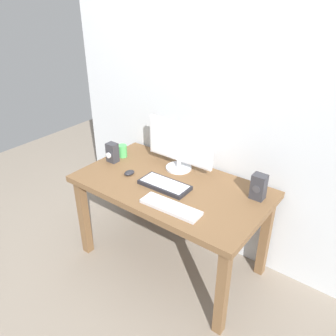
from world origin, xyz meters
TOP-DOWN VIEW (x-y plane):
  - ground_plane at (0.00, 0.00)m, footprint 6.00×6.00m
  - wall_back at (0.00, 0.42)m, footprint 2.52×0.04m
  - desk at (0.00, 0.00)m, footprint 1.38×0.77m
  - monitor at (-0.09, 0.23)m, footprint 0.56×0.20m
  - keyboard_primary at (-0.01, -0.06)m, footprint 0.37×0.17m
  - keyboard_secondary at (0.18, -0.24)m, footprint 0.41×0.14m
  - mouse at (-0.33, -0.08)m, footprint 0.07×0.09m
  - speaker_right at (0.57, 0.20)m, footprint 0.09×0.08m
  - audio_controller at (-0.58, -0.01)m, footprint 0.08×0.08m
  - coffee_mug at (-0.58, 0.11)m, footprint 0.07×0.07m

SIDE VIEW (x-z plane):
  - ground_plane at x=0.00m, z-range 0.00..0.00m
  - desk at x=0.00m, z-range 0.27..1.00m
  - keyboard_secondary at x=0.18m, z-range 0.73..0.75m
  - keyboard_primary at x=-0.01m, z-range 0.73..0.76m
  - mouse at x=-0.33m, z-range 0.73..0.76m
  - coffee_mug at x=-0.58m, z-range 0.73..0.83m
  - audio_controller at x=-0.58m, z-range 0.73..0.88m
  - speaker_right at x=0.57m, z-range 0.73..0.90m
  - monitor at x=-0.09m, z-range 0.73..1.11m
  - wall_back at x=0.00m, z-range 0.00..3.00m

